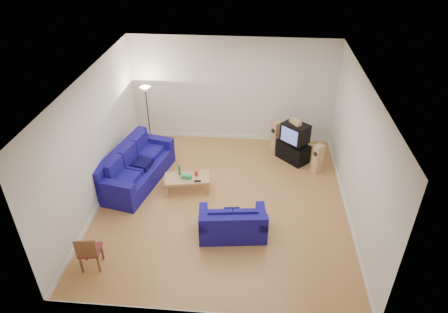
# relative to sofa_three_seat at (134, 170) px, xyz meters

# --- Properties ---
(room) EXTENTS (6.01, 6.51, 3.21)m
(room) POSITION_rel_sofa_three_seat_xyz_m (2.39, -0.72, 1.19)
(room) COLOR #98602F
(room) RESTS_ON ground
(sofa_three_seat) EXTENTS (1.60, 2.66, 0.96)m
(sofa_three_seat) POSITION_rel_sofa_three_seat_xyz_m (0.00, 0.00, 0.00)
(sofa_three_seat) COLOR #090352
(sofa_three_seat) RESTS_ON ground
(sofa_loveseat) EXTENTS (1.56, 0.99, 0.74)m
(sofa_loveseat) POSITION_rel_sofa_three_seat_xyz_m (2.71, -1.83, -0.08)
(sofa_loveseat) COLOR #090352
(sofa_loveseat) RESTS_ON ground
(coffee_table) EXTENTS (1.21, 0.76, 0.41)m
(coffee_table) POSITION_rel_sofa_three_seat_xyz_m (1.45, -0.30, -0.00)
(coffee_table) COLOR tan
(coffee_table) RESTS_ON ground
(bottle) EXTENTS (0.07, 0.07, 0.27)m
(bottle) POSITION_rel_sofa_three_seat_xyz_m (1.24, -0.20, 0.19)
(bottle) COLOR #197233
(bottle) RESTS_ON coffee_table
(tissue_box) EXTENTS (0.25, 0.14, 0.10)m
(tissue_box) POSITION_rel_sofa_three_seat_xyz_m (1.45, -0.33, 0.10)
(tissue_box) COLOR green
(tissue_box) RESTS_ON coffee_table
(red_canister) EXTENTS (0.10, 0.10, 0.13)m
(red_canister) POSITION_rel_sofa_three_seat_xyz_m (1.67, -0.19, 0.12)
(red_canister) COLOR red
(red_canister) RESTS_ON coffee_table
(remote) EXTENTS (0.18, 0.08, 0.02)m
(remote) POSITION_rel_sofa_three_seat_xyz_m (1.74, -0.45, 0.06)
(remote) COLOR black
(remote) RESTS_ON coffee_table
(tv_stand) EXTENTS (0.98, 0.99, 0.55)m
(tv_stand) POSITION_rel_sofa_three_seat_xyz_m (4.22, 1.42, -0.08)
(tv_stand) COLOR black
(tv_stand) RESTS_ON ground
(av_receiver) EXTENTS (0.52, 0.50, 0.09)m
(av_receiver) POSITION_rel_sofa_three_seat_xyz_m (4.22, 1.36, 0.24)
(av_receiver) COLOR black
(av_receiver) RESTS_ON tv_stand
(television) EXTENTS (0.85, 0.84, 0.53)m
(television) POSITION_rel_sofa_three_seat_xyz_m (4.22, 1.36, 0.55)
(television) COLOR black
(television) RESTS_ON av_receiver
(centre_speaker) EXTENTS (0.32, 0.38, 0.13)m
(centre_speaker) POSITION_rel_sofa_three_seat_xyz_m (4.20, 1.38, 0.88)
(centre_speaker) COLOR tan
(centre_speaker) RESTS_ON television
(speaker_left) EXTENTS (0.33, 0.34, 0.90)m
(speaker_left) POSITION_rel_sofa_three_seat_xyz_m (3.73, 1.98, 0.09)
(speaker_left) COLOR tan
(speaker_left) RESTS_ON ground
(speaker_right) EXTENTS (0.31, 0.31, 0.84)m
(speaker_right) POSITION_rel_sofa_three_seat_xyz_m (4.84, 0.85, 0.06)
(speaker_right) COLOR tan
(speaker_right) RESTS_ON ground
(floor_lamp) EXTENTS (0.32, 0.32, 1.87)m
(floor_lamp) POSITION_rel_sofa_three_seat_xyz_m (-0.06, 1.95, 1.19)
(floor_lamp) COLOR black
(floor_lamp) RESTS_ON ground
(dining_chair) EXTENTS (0.46, 0.46, 0.86)m
(dining_chair) POSITION_rel_sofa_three_seat_xyz_m (-0.05, -3.04, 0.12)
(dining_chair) COLOR brown
(dining_chair) RESTS_ON ground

